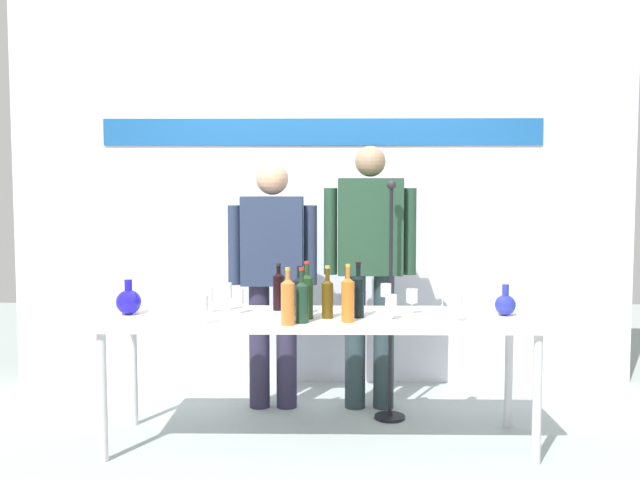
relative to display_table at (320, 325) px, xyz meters
name	(u,v)px	position (x,y,z in m)	size (l,w,h in m)	color
ground_plane	(320,443)	(0.00, 0.00, -0.70)	(10.00, 10.00, 0.00)	#99A6A2
back_wall	(322,188)	(0.00, 1.34, 0.80)	(4.75, 0.11, 3.00)	silver
display_table	(320,325)	(0.00, 0.00, 0.00)	(2.49, 0.69, 0.76)	white
decanter_blue_left	(129,301)	(-1.12, 0.02, 0.13)	(0.15, 0.15, 0.21)	#1C17BA
decanter_blue_right	(505,304)	(1.08, 0.02, 0.12)	(0.12, 0.12, 0.18)	#232D9C
presenter_left	(273,268)	(-0.33, 0.67, 0.26)	(0.60, 0.22, 1.68)	#2A263E
presenter_right	(370,258)	(0.33, 0.67, 0.33)	(0.62, 0.22, 1.78)	#27373C
wine_bottle_0	(307,294)	(-0.07, -0.10, 0.20)	(0.07, 0.07, 0.33)	#1B3919
wine_bottle_1	(358,294)	(0.22, -0.06, 0.19)	(0.07, 0.07, 0.32)	black
wine_bottle_2	(299,294)	(-0.12, 0.01, 0.18)	(0.08, 0.08, 0.29)	black
wine_bottle_3	(279,290)	(-0.25, 0.18, 0.18)	(0.07, 0.07, 0.29)	black
wine_bottle_4	(327,297)	(0.05, -0.08, 0.18)	(0.07, 0.07, 0.30)	#4A360A
wine_bottle_5	(288,300)	(-0.17, -0.29, 0.19)	(0.07, 0.07, 0.31)	#CC702D
wine_bottle_6	(302,300)	(-0.09, -0.22, 0.18)	(0.08, 0.08, 0.31)	#173525
wine_bottle_7	(348,298)	(0.16, -0.20, 0.19)	(0.07, 0.07, 0.32)	orange
wine_glass_left_0	(207,295)	(-0.67, 0.07, 0.17)	(0.06, 0.06, 0.16)	white
wine_glass_left_1	(227,291)	(-0.56, 0.16, 0.18)	(0.06, 0.06, 0.17)	white
wine_glass_left_2	(239,297)	(-0.48, 0.06, 0.15)	(0.06, 0.06, 0.14)	white
wine_glass_left_3	(202,304)	(-0.63, -0.29, 0.17)	(0.07, 0.07, 0.16)	white
wine_glass_right_0	(457,302)	(0.76, -0.18, 0.17)	(0.06, 0.06, 0.16)	white
wine_glass_right_1	(412,297)	(0.54, 0.04, 0.16)	(0.07, 0.07, 0.15)	white
wine_glass_right_2	(443,290)	(0.76, 0.28, 0.16)	(0.06, 0.06, 0.16)	white
wine_glass_right_3	(392,303)	(0.41, -0.12, 0.15)	(0.06, 0.06, 0.14)	white
wine_glass_right_4	(386,291)	(0.41, 0.26, 0.17)	(0.07, 0.07, 0.15)	white
microphone_stand	(390,340)	(0.45, 0.44, -0.18)	(0.20, 0.20, 1.55)	black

